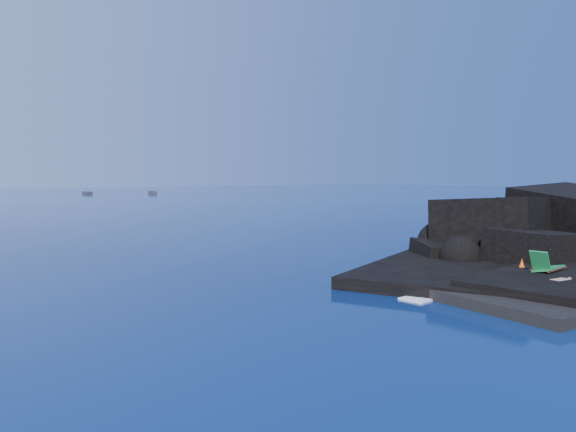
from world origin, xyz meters
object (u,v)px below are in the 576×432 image
object	(u,v)px
deck_chair	(549,262)
distant_boat_a	(87,194)
marker_cone	(522,267)
distant_boat_b	(153,194)
sunbather	(560,282)

from	to	relation	value
deck_chair	distant_boat_a	world-z (taller)	deck_chair
marker_cone	distant_boat_b	xyz separation A→B (m)	(36.55, 112.36, -0.65)
marker_cone	distant_boat_b	distance (m)	118.16
distant_boat_a	deck_chair	bearing A→B (deg)	-96.44
sunbather	deck_chair	bearing A→B (deg)	46.81
distant_boat_a	distant_boat_b	size ratio (longest dim) A/B	0.89
sunbather	distant_boat_b	distance (m)	120.57
deck_chair	sunbather	xyz separation A→B (m)	(-1.32, -1.09, -0.41)
deck_chair	marker_cone	bearing A→B (deg)	83.99
marker_cone	distant_boat_a	distance (m)	122.77
marker_cone	distant_boat_a	world-z (taller)	marker_cone
distant_boat_a	distant_boat_b	distance (m)	14.91
deck_chair	distant_boat_a	bearing A→B (deg)	73.02
sunbather	distant_boat_a	size ratio (longest dim) A/B	0.43
deck_chair	marker_cone	size ratio (longest dim) A/B	2.89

